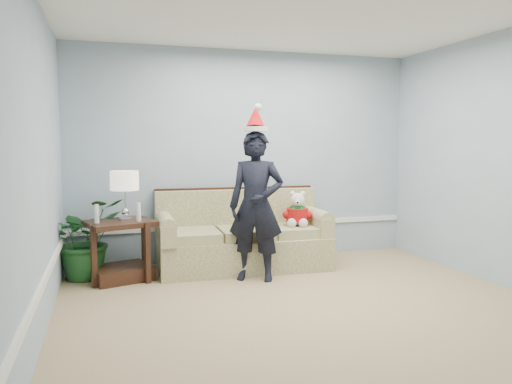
{
  "coord_description": "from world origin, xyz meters",
  "views": [
    {
      "loc": [
        -1.75,
        -3.74,
        1.53
      ],
      "look_at": [
        -0.15,
        1.55,
        0.98
      ],
      "focal_mm": 35.0,
      "sensor_mm": 36.0,
      "label": 1
    }
  ],
  "objects_px": {
    "sofa": "(242,240)",
    "side_table": "(121,257)",
    "houseplant": "(85,238)",
    "teddy_bear": "(298,213)",
    "table_lamp": "(125,183)",
    "man": "(256,206)"
  },
  "relations": [
    {
      "from": "sofa",
      "to": "side_table",
      "type": "relative_size",
      "value": 2.5
    },
    {
      "from": "houseplant",
      "to": "teddy_bear",
      "type": "height_order",
      "value": "teddy_bear"
    },
    {
      "from": "sofa",
      "to": "table_lamp",
      "type": "xyz_separation_m",
      "value": [
        -1.38,
        -0.16,
        0.75
      ]
    },
    {
      "from": "sofa",
      "to": "man",
      "type": "xyz_separation_m",
      "value": [
        0.0,
        -0.58,
        0.49
      ]
    },
    {
      "from": "man",
      "to": "houseplant",
      "type": "bearing_deg",
      "value": -173.91
    },
    {
      "from": "side_table",
      "to": "table_lamp",
      "type": "relative_size",
      "value": 1.51
    },
    {
      "from": "table_lamp",
      "to": "houseplant",
      "type": "distance_m",
      "value": 0.79
    },
    {
      "from": "man",
      "to": "teddy_bear",
      "type": "bearing_deg",
      "value": 58.49
    },
    {
      "from": "side_table",
      "to": "man",
      "type": "relative_size",
      "value": 0.5
    },
    {
      "from": "man",
      "to": "teddy_bear",
      "type": "xyz_separation_m",
      "value": [
        0.67,
        0.45,
        -0.17
      ]
    },
    {
      "from": "sofa",
      "to": "teddy_bear",
      "type": "distance_m",
      "value": 0.76
    },
    {
      "from": "table_lamp",
      "to": "houseplant",
      "type": "bearing_deg",
      "value": 156.87
    },
    {
      "from": "man",
      "to": "teddy_bear",
      "type": "relative_size",
      "value": 3.77
    },
    {
      "from": "houseplant",
      "to": "sofa",
      "type": "bearing_deg",
      "value": -0.96
    },
    {
      "from": "sofa",
      "to": "side_table",
      "type": "xyz_separation_m",
      "value": [
        -1.45,
        -0.17,
        -0.08
      ]
    },
    {
      "from": "houseplant",
      "to": "side_table",
      "type": "bearing_deg",
      "value": -28.04
    },
    {
      "from": "houseplant",
      "to": "teddy_bear",
      "type": "bearing_deg",
      "value": -3.85
    },
    {
      "from": "sofa",
      "to": "table_lamp",
      "type": "bearing_deg",
      "value": -171.59
    },
    {
      "from": "side_table",
      "to": "teddy_bear",
      "type": "relative_size",
      "value": 1.89
    },
    {
      "from": "side_table",
      "to": "teddy_bear",
      "type": "bearing_deg",
      "value": 0.88
    },
    {
      "from": "sofa",
      "to": "man",
      "type": "distance_m",
      "value": 0.76
    },
    {
      "from": "houseplant",
      "to": "man",
      "type": "distance_m",
      "value": 1.96
    }
  ]
}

